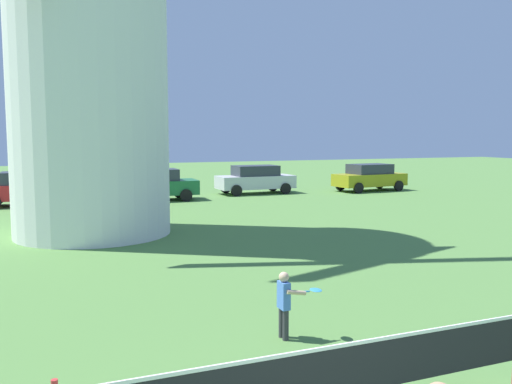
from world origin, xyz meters
name	(u,v)px	position (x,y,z in m)	size (l,w,h in m)	color
tennis_net	(327,374)	(0.16, 1.90, 0.69)	(5.49, 0.06, 1.10)	red
player_far	(286,301)	(0.95, 4.58, 0.62)	(0.67, 0.44, 1.08)	#333338
parked_car_red	(29,188)	(-2.93, 23.94, 0.81)	(4.20, 1.96, 1.56)	red
parked_car_green	(152,184)	(2.69, 23.63, 0.81)	(4.47, 2.02, 1.56)	#1E6638
parked_car_silver	(255,179)	(8.66, 24.78, 0.81)	(4.27, 1.91, 1.56)	silver
parked_car_mustard	(370,177)	(15.39, 23.66, 0.81)	(4.39, 2.16, 1.56)	#999919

